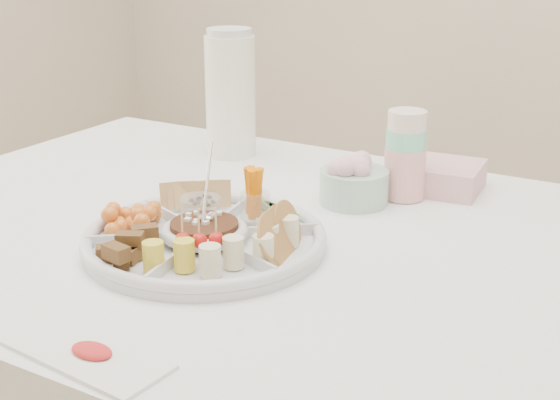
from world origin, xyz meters
The scene contains 13 objects.
party_tray centered at (-0.06, -0.11, 0.78)m, with size 0.38×0.38×0.04m, color silver.
bean_dip centered at (-0.06, -0.11, 0.79)m, with size 0.11×0.11×0.04m, color #332214.
tortillas centered at (0.07, -0.09, 0.80)m, with size 0.11×0.11×0.06m, color #C48031, non-canonical shape.
carrot_cucumber centered at (-0.01, 0.01, 0.82)m, with size 0.10×0.10×0.09m, color #FF7B00, non-canonical shape.
pita_raisins centered at (-0.14, -0.01, 0.80)m, with size 0.10×0.10×0.05m, color #E4B064, non-canonical shape.
cherries centered at (-0.19, -0.13, 0.79)m, with size 0.12×0.12×0.05m, color orange, non-canonical shape.
granola_chunks centered at (-0.10, -0.24, 0.79)m, with size 0.10×0.10×0.05m, color brown, non-canonical shape.
banana_tomato centered at (0.02, -0.21, 0.82)m, with size 0.10×0.10×0.08m, color #FFF783, non-canonical shape.
cup_stack centered at (0.12, 0.27, 0.86)m, with size 0.08×0.08×0.21m, color #A7C5A3.
thermos centered at (-0.32, 0.35, 0.90)m, with size 0.11×0.11×0.28m, color white.
flower_bowl centered at (0.05, 0.20, 0.81)m, with size 0.13×0.13×0.10m, color #96BFAD.
napkin_stack centered at (0.16, 0.36, 0.78)m, with size 0.16×0.14×0.05m, color beige.
placemat centered at (-0.01, -0.45, 0.76)m, with size 0.27×0.09×0.01m, color white.
Camera 1 is at (0.62, -1.04, 1.25)m, focal length 50.00 mm.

